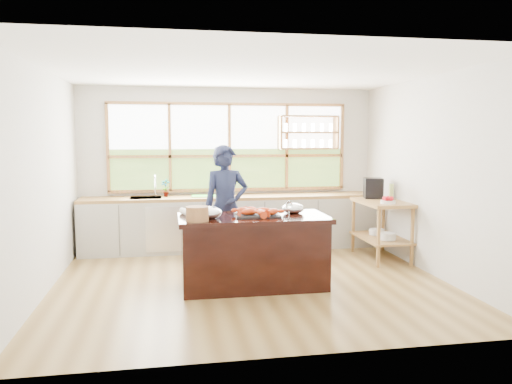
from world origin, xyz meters
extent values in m
plane|color=olive|center=(0.00, 0.00, 0.00)|extent=(5.00, 5.00, 0.00)
cube|color=beige|center=(0.00, 2.25, 1.35)|extent=(5.00, 0.02, 2.70)
cube|color=beige|center=(0.00, -2.25, 1.35)|extent=(5.00, 0.02, 2.70)
cube|color=beige|center=(-2.50, 0.00, 1.35)|extent=(0.02, 4.50, 2.70)
cube|color=beige|center=(2.50, 0.00, 1.35)|extent=(0.02, 4.50, 2.70)
cube|color=white|center=(0.00, 0.00, 2.70)|extent=(5.00, 4.50, 0.02)
cube|color=#A56A42|center=(0.00, 2.22, 1.70)|extent=(4.05, 0.06, 1.50)
cube|color=white|center=(0.00, 2.24, 2.05)|extent=(3.98, 0.01, 0.75)
cube|color=#385E1C|center=(0.00, 2.24, 1.32)|extent=(3.98, 0.01, 0.70)
cube|color=#A56A42|center=(1.35, 2.11, 2.23)|extent=(1.00, 0.28, 0.03)
cube|color=#A56A42|center=(1.35, 2.11, 1.95)|extent=(1.00, 0.28, 0.03)
cube|color=#A56A42|center=(1.35, 2.11, 1.67)|extent=(1.00, 0.28, 0.03)
cube|color=#A56A42|center=(0.85, 2.11, 1.95)|extent=(0.03, 0.28, 0.55)
cube|color=#A56A42|center=(1.85, 2.11, 1.95)|extent=(0.03, 0.28, 0.55)
cube|color=#A8A79D|center=(0.00, 1.94, 0.42)|extent=(4.90, 0.62, 0.85)
cube|color=silver|center=(-1.10, 1.62, 0.43)|extent=(0.60, 0.01, 0.72)
cube|color=#A4733B|center=(0.00, 1.94, 0.88)|extent=(4.90, 0.62, 0.05)
cube|color=silver|center=(-1.40, 1.94, 0.82)|extent=(0.50, 0.42, 0.16)
cube|color=#A4733B|center=(2.45, 0.40, 0.45)|extent=(0.04, 0.04, 0.90)
cube|color=#A4733B|center=(2.45, 1.40, 0.45)|extent=(0.04, 0.04, 0.90)
cube|color=#A4733B|center=(1.93, 0.40, 0.45)|extent=(0.04, 0.04, 0.90)
cube|color=#A4733B|center=(1.93, 1.40, 0.45)|extent=(0.04, 0.04, 0.90)
cube|color=#A4733B|center=(2.19, 0.90, 0.32)|extent=(0.62, 1.10, 0.03)
cube|color=#A4733B|center=(2.19, 0.90, 0.88)|extent=(0.62, 1.10, 0.05)
cylinder|color=silver|center=(2.19, 0.65, 0.39)|extent=(0.24, 0.24, 0.11)
cylinder|color=silver|center=(2.19, 1.05, 0.38)|extent=(0.24, 0.24, 0.09)
cube|color=black|center=(0.00, -0.20, 0.42)|extent=(1.77, 0.82, 0.84)
cube|color=black|center=(0.00, -0.20, 0.87)|extent=(1.85, 0.90, 0.06)
imported|color=#181E3A|center=(-0.24, 0.70, 0.88)|extent=(0.69, 0.49, 1.76)
imported|color=slate|center=(-1.08, 2.00, 1.05)|extent=(0.18, 0.16, 0.29)
cube|color=#46CF37|center=(-0.46, 1.94, 0.91)|extent=(0.43, 0.34, 0.01)
cube|color=black|center=(2.19, 1.24, 1.06)|extent=(0.35, 0.36, 0.32)
cylinder|color=#9EB65B|center=(2.24, 0.69, 1.04)|extent=(0.08, 0.08, 0.28)
cylinder|color=silver|center=(2.14, 0.57, 0.93)|extent=(0.22, 0.22, 0.05)
sphere|color=#AC0912|center=(2.19, 0.57, 0.97)|extent=(0.07, 0.07, 0.07)
sphere|color=#AC0912|center=(2.16, 0.62, 0.97)|extent=(0.07, 0.07, 0.07)
sphere|color=#AC0912|center=(2.10, 0.60, 0.97)|extent=(0.07, 0.07, 0.07)
sphere|color=#AC0912|center=(2.10, 0.54, 0.97)|extent=(0.07, 0.07, 0.07)
sphere|color=#AC0912|center=(2.16, 0.52, 0.97)|extent=(0.07, 0.07, 0.07)
cube|color=black|center=(0.05, -0.20, 0.91)|extent=(0.56, 0.42, 0.02)
ellipsoid|color=red|center=(-0.07, -0.25, 0.96)|extent=(0.23, 0.15, 0.08)
ellipsoid|color=red|center=(0.13, -0.18, 0.96)|extent=(0.23, 0.14, 0.08)
ellipsoid|color=red|center=(0.23, -0.30, 0.96)|extent=(0.21, 0.21, 0.08)
ellipsoid|color=red|center=(0.00, -0.08, 0.96)|extent=(0.18, 0.23, 0.08)
ellipsoid|color=red|center=(0.07, -0.34, 0.96)|extent=(0.11, 0.22, 0.08)
ellipsoid|color=red|center=(-0.11, -0.12, 0.96)|extent=(0.20, 0.22, 0.08)
ellipsoid|color=silver|center=(-0.57, -0.30, 0.97)|extent=(0.33, 0.33, 0.16)
ellipsoid|color=silver|center=(0.55, -0.05, 0.96)|extent=(0.28, 0.28, 0.14)
cylinder|color=silver|center=(0.38, -0.50, 0.90)|extent=(0.06, 0.06, 0.01)
cylinder|color=silver|center=(0.38, -0.50, 0.97)|extent=(0.01, 0.01, 0.13)
ellipsoid|color=silver|center=(0.38, -0.50, 1.07)|extent=(0.08, 0.08, 0.10)
cylinder|color=#9D6B3E|center=(-0.71, -0.46, 0.99)|extent=(0.27, 0.27, 0.17)
cylinder|color=white|center=(-0.83, 0.00, 0.94)|extent=(0.16, 0.31, 0.08)
camera|label=1|loc=(-1.02, -6.24, 1.88)|focal=35.00mm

